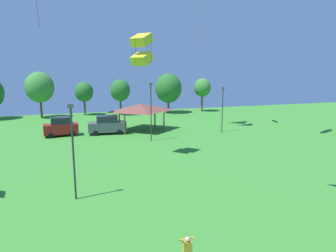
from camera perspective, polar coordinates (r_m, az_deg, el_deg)
person_standing_far_right at (r=13.00m, az=3.66°, el=-22.88°), size 0.52×0.48×1.64m
kite_flying_2 at (r=41.74m, az=6.91°, el=20.00°), size 2.84×2.17×3.77m
kite_flying_7 at (r=27.27m, az=-5.06°, el=14.32°), size 2.20×2.18×2.90m
parked_car_leftmost at (r=39.22m, az=-19.77°, el=-0.14°), size 4.20×2.27×2.38m
parked_car_second_from_left at (r=38.94m, az=-11.50°, el=0.20°), size 4.87×2.28×2.37m
park_pavilion at (r=40.52m, az=-5.24°, el=3.52°), size 6.71×5.70×3.60m
light_post_0 at (r=39.42m, az=10.34°, el=3.58°), size 0.36×0.20×5.91m
light_post_1 at (r=19.37m, az=-17.66°, el=-3.76°), size 0.36×0.20×6.08m
light_post_2 at (r=34.15m, az=-3.26°, el=3.29°), size 0.36×0.20×6.63m
treeline_tree_2 at (r=55.01m, az=-23.27°, el=6.80°), size 4.67×4.67×7.78m
treeline_tree_3 at (r=55.97m, az=-15.71°, el=6.26°), size 3.23×3.23×5.98m
treeline_tree_4 at (r=54.59m, az=-9.10°, el=6.71°), size 3.54×3.54×6.42m
treeline_tree_5 at (r=56.55m, az=0.07°, el=7.19°), size 4.96×4.96×7.40m
treeline_tree_6 at (r=59.11m, az=6.55°, el=7.24°), size 3.29×3.29×6.47m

